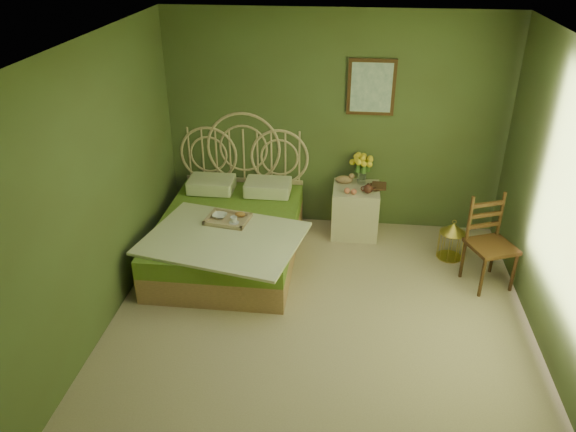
# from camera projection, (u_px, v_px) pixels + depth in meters

# --- Properties ---
(floor) EXTENTS (4.50, 4.50, 0.00)m
(floor) POSITION_uv_depth(u_px,v_px,m) (318.00, 334.00, 5.24)
(floor) COLOR tan
(floor) RESTS_ON ground
(ceiling) EXTENTS (4.50, 4.50, 0.00)m
(ceiling) POSITION_uv_depth(u_px,v_px,m) (327.00, 50.00, 4.03)
(ceiling) COLOR silver
(ceiling) RESTS_ON wall_back
(wall_back) EXTENTS (4.00, 0.00, 4.00)m
(wall_back) POSITION_uv_depth(u_px,v_px,m) (334.00, 123.00, 6.61)
(wall_back) COLOR #4A6032
(wall_back) RESTS_ON floor
(wall_left) EXTENTS (0.00, 4.50, 4.50)m
(wall_left) POSITION_uv_depth(u_px,v_px,m) (91.00, 198.00, 4.84)
(wall_left) COLOR #4A6032
(wall_left) RESTS_ON floor
(wall_right) EXTENTS (0.00, 4.50, 4.50)m
(wall_right) POSITION_uv_depth(u_px,v_px,m) (575.00, 224.00, 4.43)
(wall_right) COLOR #4A6032
(wall_right) RESTS_ON floor
(wall_art) EXTENTS (0.54, 0.04, 0.64)m
(wall_art) POSITION_uv_depth(u_px,v_px,m) (371.00, 87.00, 6.34)
(wall_art) COLOR #341D0E
(wall_art) RESTS_ON wall_back
(bed) EXTENTS (1.77, 2.24, 1.38)m
(bed) POSITION_uv_depth(u_px,v_px,m) (230.00, 231.00, 6.35)
(bed) COLOR tan
(bed) RESTS_ON floor
(nightstand) EXTENTS (0.55, 0.55, 1.03)m
(nightstand) POSITION_uv_depth(u_px,v_px,m) (356.00, 205.00, 6.79)
(nightstand) COLOR beige
(nightstand) RESTS_ON floor
(chair) EXTENTS (0.56, 0.56, 0.97)m
(chair) POSITION_uv_depth(u_px,v_px,m) (491.00, 236.00, 5.79)
(chair) COLOR #341D0E
(chair) RESTS_ON floor
(birdcage) EXTENTS (0.29, 0.29, 0.44)m
(birdcage) POSITION_uv_depth(u_px,v_px,m) (451.00, 241.00, 6.34)
(birdcage) COLOR gold
(birdcage) RESTS_ON floor
(book_lower) EXTENTS (0.19, 0.23, 0.02)m
(book_lower) POSITION_uv_depth(u_px,v_px,m) (372.00, 187.00, 6.66)
(book_lower) COLOR #381E0F
(book_lower) RESTS_ON nightstand
(book_upper) EXTENTS (0.18, 0.24, 0.02)m
(book_upper) POSITION_uv_depth(u_px,v_px,m) (372.00, 186.00, 6.65)
(book_upper) COLOR #472819
(book_upper) RESTS_ON nightstand
(cereal_bowl) EXTENTS (0.18, 0.18, 0.04)m
(cereal_bowl) POSITION_uv_depth(u_px,v_px,m) (220.00, 216.00, 6.15)
(cereal_bowl) COLOR white
(cereal_bowl) RESTS_ON bed
(coffee_cup) EXTENTS (0.09, 0.09, 0.07)m
(coffee_cup) POSITION_uv_depth(u_px,v_px,m) (234.00, 220.00, 6.02)
(coffee_cup) COLOR white
(coffee_cup) RESTS_ON bed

